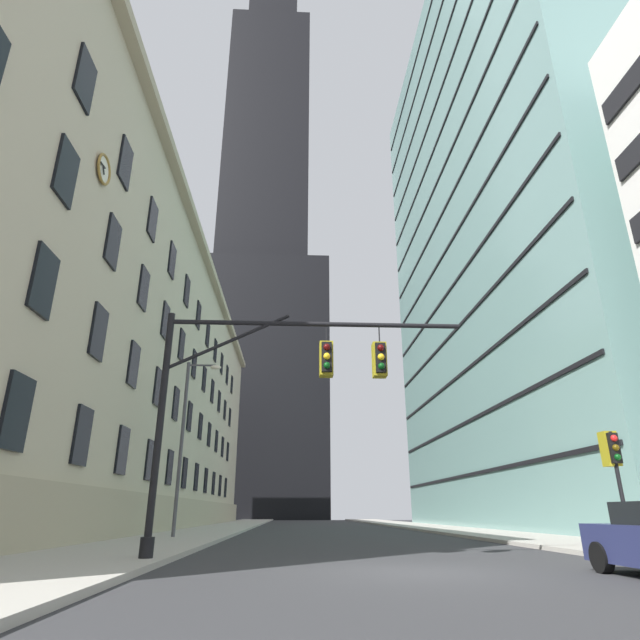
{
  "coord_description": "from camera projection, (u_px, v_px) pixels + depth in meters",
  "views": [
    {
      "loc": [
        -2.81,
        -12.5,
        1.25
      ],
      "look_at": [
        -0.97,
        24.63,
        15.12
      ],
      "focal_mm": 28.97,
      "sensor_mm": 36.0,
      "label": 1
    }
  ],
  "objects": [
    {
      "name": "station_building",
      "position": [
        106.0,
        378.0,
        41.55
      ],
      "size": [
        14.76,
        69.74,
        22.81
      ],
      "color": "#BCAF93",
      "rests_on": "ground"
    },
    {
      "name": "ground_plane",
      "position": [
        419.0,
        575.0,
        11.38
      ],
      "size": [
        102.0,
        160.0,
        0.1
      ],
      "primitive_type": "cube",
      "color": "#303033"
    },
    {
      "name": "sidewalk_left",
      "position": [
        26.0,
        571.0,
        11.03
      ],
      "size": [
        5.0,
        160.0,
        0.15
      ],
      "primitive_type": "cube",
      "color": "#A8A399",
      "rests_on": "ground"
    },
    {
      "name": "glass_office_midrise",
      "position": [
        523.0,
        220.0,
        49.64
      ],
      "size": [
        15.85,
        42.4,
        55.28
      ],
      "color": "gray",
      "rests_on": "ground"
    },
    {
      "name": "traffic_signal_mast",
      "position": [
        286.0,
        378.0,
        14.97
      ],
      "size": [
        8.88,
        0.63,
        6.71
      ],
      "color": "black",
      "rests_on": "sidewalk_left"
    },
    {
      "name": "dark_skyscraper",
      "position": [
        266.0,
        202.0,
        121.7
      ],
      "size": [
        27.7,
        27.7,
        227.85
      ],
      "color": "black",
      "rests_on": "ground"
    },
    {
      "name": "street_lamppost",
      "position": [
        187.0,
        431.0,
        26.16
      ],
      "size": [
        1.8,
        0.32,
        8.56
      ],
      "color": "#47474C",
      "rests_on": "sidewalk_left"
    },
    {
      "name": "traffic_light_near_right",
      "position": [
        612.0,
        455.0,
        15.71
      ],
      "size": [
        0.4,
        0.63,
        3.44
      ],
      "color": "black",
      "rests_on": "sidewalk_right"
    }
  ]
}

